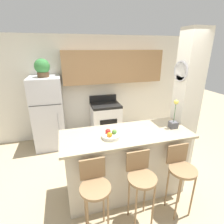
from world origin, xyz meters
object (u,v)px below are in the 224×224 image
stove_range (106,120)px  orchid_vase (174,120)px  trash_bin (76,139)px  fruit_bowl (111,135)px  refrigerator (48,113)px  bar_stool_mid (141,178)px  bar_stool_right (181,170)px  bar_stool_left (95,188)px  potted_plant_on_fridge (42,68)px

stove_range → orchid_vase: size_ratio=2.34×
stove_range → trash_bin: size_ratio=2.82×
fruit_bowl → trash_bin: fruit_bowl is taller
refrigerator → fruit_bowl: size_ratio=6.50×
stove_range → orchid_vase: 2.18m
orchid_vase → bar_stool_mid: bearing=-145.8°
refrigerator → bar_stool_right: bearing=-53.1°
stove_range → bar_stool_left: size_ratio=1.05×
stove_range → potted_plant_on_fridge: bearing=-177.2°
bar_stool_left → bar_stool_mid: bearing=0.0°
potted_plant_on_fridge → fruit_bowl: (0.96, -1.94, -0.76)m
potted_plant_on_fridge → fruit_bowl: size_ratio=1.50×
bar_stool_left → fruit_bowl: size_ratio=3.98×
bar_stool_right → fruit_bowl: bearing=150.8°
bar_stool_mid → fruit_bowl: bearing=118.9°
bar_stool_right → orchid_vase: bearing=71.4°
potted_plant_on_fridge → orchid_vase: size_ratio=0.84×
bar_stool_left → orchid_vase: size_ratio=2.22×
trash_bin → bar_stool_right: bearing=-59.8°
stove_range → trash_bin: stove_range is taller
bar_stool_mid → orchid_vase: 1.06m
stove_range → bar_stool_left: (-0.75, -2.49, 0.23)m
stove_range → potted_plant_on_fridge: (-1.38, -0.07, 1.40)m
stove_range → bar_stool_left: bearing=-106.7°
bar_stool_left → orchid_vase: (1.36, 0.52, 0.50)m
bar_stool_mid → orchid_vase: bearing=34.2°
stove_range → fruit_bowl: fruit_bowl is taller
stove_range → bar_stool_mid: stove_range is taller
refrigerator → bar_stool_left: size_ratio=1.63×
bar_stool_mid → potted_plant_on_fridge: 2.96m
refrigerator → stove_range: (1.38, 0.07, -0.37)m
stove_range → bar_stool_right: stove_range is taller
refrigerator → bar_stool_right: refrigerator is taller
refrigerator → potted_plant_on_fridge: size_ratio=4.33×
fruit_bowl → trash_bin: 1.96m
stove_range → refrigerator: bearing=-177.2°
bar_stool_left → trash_bin: bar_stool_left is taller
bar_stool_right → bar_stool_left: bearing=180.0°
fruit_bowl → potted_plant_on_fridge: bearing=116.4°
bar_stool_mid → potted_plant_on_fridge: (-1.23, 2.42, 1.17)m
refrigerator → orchid_vase: 2.78m
orchid_vase → bar_stool_left: bearing=-159.0°
stove_range → orchid_vase: (0.62, -1.96, 0.73)m
bar_stool_mid → fruit_bowl: (-0.26, 0.48, 0.41)m
orchid_vase → fruit_bowl: bearing=-177.5°
potted_plant_on_fridge → orchid_vase: potted_plant_on_fridge is taller
stove_range → potted_plant_on_fridge: 1.96m
potted_plant_on_fridge → fruit_bowl: potted_plant_on_fridge is taller
bar_stool_left → trash_bin: 2.22m
fruit_bowl → stove_range: bearing=78.3°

